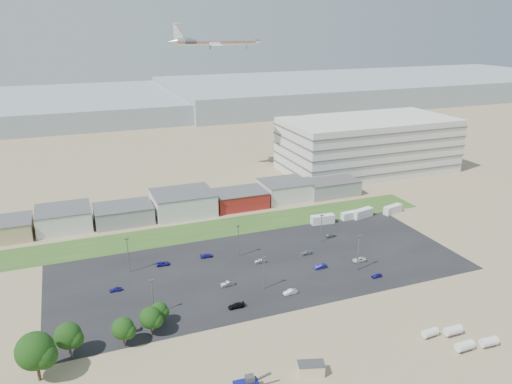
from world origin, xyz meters
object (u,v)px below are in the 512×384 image
telehandler (246,384)px  parked_car_0 (359,260)px  box_trailer_a (323,219)px  parked_car_2 (377,276)px  parked_car_1 (321,266)px  parked_car_3 (236,306)px  parked_car_4 (228,284)px  parked_car_8 (330,235)px  portable_shed (311,369)px  parked_car_6 (207,256)px  parked_car_7 (260,261)px  parked_car_10 (132,328)px  storage_tank_nw (430,333)px  parked_car_9 (163,264)px  airliner (217,41)px  parked_car_12 (306,253)px  tree_far_left (36,355)px  parked_car_13 (290,292)px  parked_car_5 (116,289)px

telehandler → parked_car_0: 64.32m
box_trailer_a → parked_car_2: box_trailer_a is taller
parked_car_1 → parked_car_3: size_ratio=0.92×
parked_car_0 → parked_car_3: (-42.75, -10.64, 0.01)m
parked_car_4 → parked_car_8: (42.12, 18.46, -0.04)m
parked_car_4 → parked_car_2: bearing=68.4°
telehandler → portable_shed: bearing=2.2°
parked_car_6 → parked_car_7: 16.77m
parked_car_1 → parked_car_10: (-55.80, -11.41, 0.00)m
storage_tank_nw → box_trailer_a: (9.62, 68.59, 0.47)m
parked_car_1 → parked_car_6: (-28.99, 19.10, -0.07)m
portable_shed → parked_car_9: 61.74m
airliner → parked_car_12: bearing=-78.5°
parked_car_1 → parked_car_12: size_ratio=1.03×
parked_car_8 → parked_car_1: bearing=136.8°
parked_car_6 → parked_car_7: parked_car_6 is taller
box_trailer_a → parked_car_10: bearing=-146.0°
parked_car_7 → parked_car_8: (28.76, 9.02, 0.05)m
tree_far_left → parked_car_13: size_ratio=3.17×
parked_car_7 → parked_car_12: size_ratio=0.90×
storage_tank_nw → parked_car_0: bearing=81.8°
parked_car_3 → parked_car_7: (14.81, 20.69, -0.05)m
parked_car_4 → parked_car_8: parked_car_4 is taller
storage_tank_nw → parked_car_0: 38.72m
storage_tank_nw → parked_car_10: storage_tank_nw is taller
parked_car_9 → parked_car_12: parked_car_9 is taller
parked_car_9 → parked_car_10: 32.91m
telehandler → tree_far_left: tree_far_left is taller
parked_car_6 → parked_car_10: bearing=141.7°
portable_shed → tree_far_left: (-51.58, 18.43, 4.75)m
parked_car_6 → parked_car_10: size_ratio=0.88×
parked_car_6 → portable_shed: bearing=-172.1°
box_trailer_a → parked_car_1: 34.46m
parked_car_5 → parked_car_4: bearing=74.7°
tree_far_left → parked_car_4: tree_far_left is taller
parked_car_5 → box_trailer_a: bearing=106.7°
parked_car_4 → parked_car_8: size_ratio=1.11×
parked_car_2 → parked_car_9: parked_car_9 is taller
parked_car_7 → parked_car_4: bearing=-53.5°
parked_car_0 → parked_car_6: bearing=-112.6°
airliner → parked_car_2: airliner is taller
airliner → parked_car_5: bearing=-111.1°
parked_car_2 → parked_car_6: size_ratio=0.82×
parked_car_6 → tree_far_left: bearing=134.3°
portable_shed → tree_far_left: 54.98m
parked_car_3 → parked_car_6: size_ratio=1.08×
storage_tank_nw → box_trailer_a: bearing=82.0°
parked_car_2 → parked_car_9: (-54.66, 29.21, 0.02)m
parked_car_12 → airliner: bearing=178.2°
parked_car_0 → parked_car_13: parked_car_13 is taller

